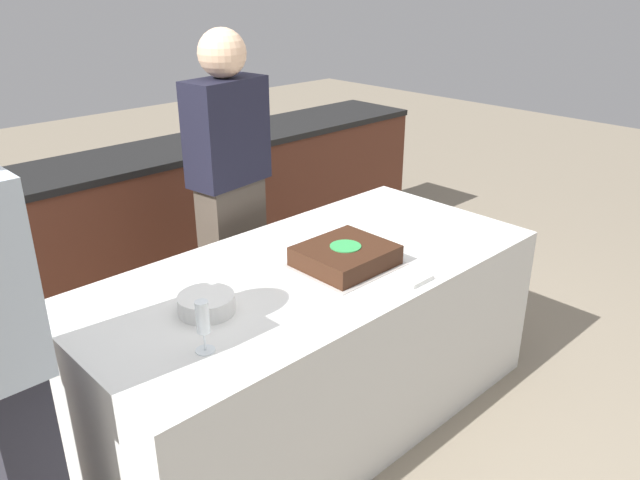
# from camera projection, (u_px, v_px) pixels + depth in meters

# --- Properties ---
(ground_plane) EXTENTS (14.00, 14.00, 0.00)m
(ground_plane) POSITION_uv_depth(u_px,v_px,m) (312.00, 411.00, 2.93)
(ground_plane) COLOR gray
(back_counter) EXTENTS (4.40, 0.58, 0.92)m
(back_counter) POSITION_uv_depth(u_px,v_px,m) (137.00, 230.00, 3.78)
(back_counter) COLOR #5B2D1E
(back_counter) RESTS_ON ground_plane
(dining_table) EXTENTS (2.05, 0.96, 0.76)m
(dining_table) POSITION_uv_depth(u_px,v_px,m) (312.00, 342.00, 2.78)
(dining_table) COLOR silver
(dining_table) RESTS_ON ground_plane
(cake) EXTENTS (0.40, 0.37, 0.09)m
(cake) POSITION_uv_depth(u_px,v_px,m) (345.00, 256.00, 2.61)
(cake) COLOR #B7B2AD
(cake) RESTS_ON dining_table
(plate_stack) EXTENTS (0.21, 0.21, 0.07)m
(plate_stack) POSITION_uv_depth(u_px,v_px,m) (206.00, 304.00, 2.25)
(plate_stack) COLOR white
(plate_stack) RESTS_ON dining_table
(wine_glass) EXTENTS (0.07, 0.07, 0.18)m
(wine_glass) POSITION_uv_depth(u_px,v_px,m) (203.00, 320.00, 1.99)
(wine_glass) COLOR white
(wine_glass) RESTS_ON dining_table
(side_plate_near_cake) EXTENTS (0.20, 0.20, 0.00)m
(side_plate_near_cake) POSITION_uv_depth(u_px,v_px,m) (279.00, 246.00, 2.80)
(side_plate_near_cake) COLOR white
(side_plate_near_cake) RESTS_ON dining_table
(utensil_pile) EXTENTS (0.13, 0.12, 0.02)m
(utensil_pile) POSITION_uv_depth(u_px,v_px,m) (412.00, 278.00, 2.50)
(utensil_pile) COLOR white
(utensil_pile) RESTS_ON dining_table
(person_cutting_cake) EXTENTS (0.42, 0.26, 1.67)m
(person_cutting_cake) POSITION_uv_depth(u_px,v_px,m) (231.00, 195.00, 3.11)
(person_cutting_cake) COLOR #4C4238
(person_cutting_cake) RESTS_ON ground_plane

